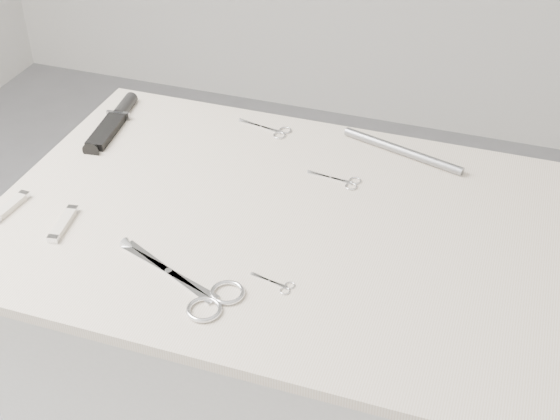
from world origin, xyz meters
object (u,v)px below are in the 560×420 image
(embroidery_scissors_a, at_px, (342,181))
(metal_rail, at_px, (402,151))
(tiny_scissors, at_px, (277,284))
(embroidery_scissors_b, at_px, (273,130))
(pocket_knife_a, at_px, (10,206))
(plinth, at_px, (277,395))
(sheathed_knife, at_px, (115,120))
(pocket_knife_b, at_px, (63,223))
(large_shears, at_px, (198,290))

(embroidery_scissors_a, xyz_separation_m, metal_rail, (0.09, 0.13, 0.01))
(tiny_scissors, xyz_separation_m, metal_rail, (0.11, 0.44, 0.01))
(embroidery_scissors_b, xyz_separation_m, pocket_knife_a, (-0.35, -0.41, 0.00))
(plinth, xyz_separation_m, sheathed_knife, (-0.43, 0.21, 0.48))
(embroidery_scissors_b, bearing_deg, tiny_scissors, -58.25)
(metal_rail, bearing_deg, pocket_knife_b, -140.50)
(pocket_knife_b, bearing_deg, plinth, -76.60)
(embroidery_scissors_b, distance_m, tiny_scissors, 0.48)
(embroidery_scissors_a, height_order, pocket_knife_a, pocket_knife_a)
(plinth, relative_size, tiny_scissors, 11.91)
(embroidery_scissors_a, height_order, sheathed_knife, sheathed_knife)
(large_shears, xyz_separation_m, metal_rail, (0.22, 0.50, 0.01))
(pocket_knife_a, bearing_deg, large_shears, -98.13)
(plinth, distance_m, tiny_scissors, 0.50)
(embroidery_scissors_b, bearing_deg, sheathed_knife, -155.09)
(tiny_scissors, bearing_deg, pocket_knife_a, -172.05)
(plinth, height_order, large_shears, large_shears)
(pocket_knife_a, height_order, metal_rail, metal_rail)
(sheathed_knife, relative_size, pocket_knife_a, 2.35)
(pocket_knife_a, bearing_deg, pocket_knife_b, -91.99)
(plinth, bearing_deg, metal_rail, 59.19)
(plinth, relative_size, large_shears, 3.73)
(embroidery_scissors_a, height_order, embroidery_scissors_b, same)
(sheathed_knife, distance_m, metal_rail, 0.60)
(plinth, height_order, embroidery_scissors_b, embroidery_scissors_b)
(tiny_scissors, bearing_deg, pocket_knife_b, -171.31)
(large_shears, distance_m, tiny_scissors, 0.12)
(large_shears, relative_size, metal_rail, 0.93)
(large_shears, bearing_deg, plinth, 98.86)
(large_shears, relative_size, tiny_scissors, 3.19)
(pocket_knife_b, bearing_deg, embroidery_scissors_a, -64.45)
(plinth, distance_m, embroidery_scissors_b, 0.56)
(tiny_scissors, xyz_separation_m, pocket_knife_b, (-0.40, 0.02, 0.01))
(plinth, relative_size, sheathed_knife, 4.17)
(embroidery_scissors_b, bearing_deg, pocket_knife_a, -119.10)
(pocket_knife_b, bearing_deg, pocket_knife_a, 74.40)
(embroidery_scissors_a, xyz_separation_m, embroidery_scissors_b, (-0.19, 0.13, 0.00))
(embroidery_scissors_a, relative_size, embroidery_scissors_b, 0.88)
(large_shears, relative_size, pocket_knife_b, 2.42)
(plinth, bearing_deg, sheathed_knife, 154.34)
(embroidery_scissors_a, distance_m, pocket_knife_a, 0.61)
(embroidery_scissors_a, bearing_deg, sheathed_knife, -179.68)
(sheathed_knife, xyz_separation_m, pocket_knife_b, (0.09, -0.35, -0.00))
(tiny_scissors, bearing_deg, metal_rail, 88.38)
(tiny_scissors, bearing_deg, plinth, 121.50)
(pocket_knife_a, relative_size, pocket_knife_b, 0.92)
(large_shears, xyz_separation_m, pocket_knife_b, (-0.29, 0.08, 0.00))
(pocket_knife_a, xyz_separation_m, pocket_knife_b, (0.12, -0.01, 0.00))
(sheathed_knife, bearing_deg, embroidery_scissors_b, -83.67)
(embroidery_scissors_b, bearing_deg, large_shears, -72.40)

